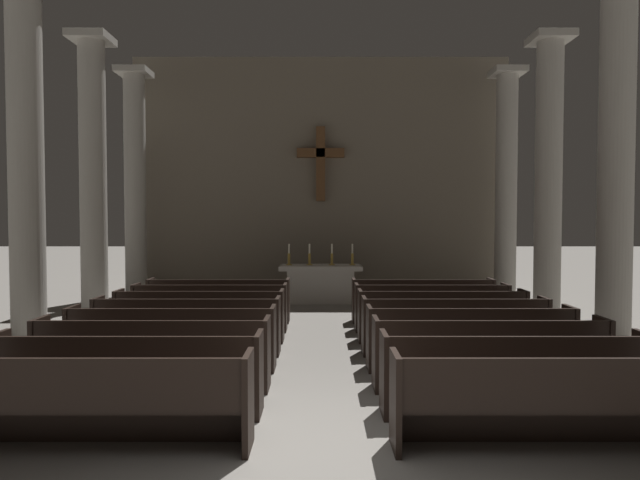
{
  "coord_description": "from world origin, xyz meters",
  "views": [
    {
      "loc": [
        -0.02,
        -5.35,
        2.25
      ],
      "look_at": [
        0.0,
        8.23,
        1.73
      ],
      "focal_mm": 31.18,
      "sensor_mm": 36.0,
      "label": 1
    }
  ],
  "objects_px": {
    "candlestick_inner_right": "(331,259)",
    "pew_right_row_8": "(422,300)",
    "pew_right_row_7": "(431,307)",
    "candlestick_outer_left": "(288,259)",
    "column_right_third": "(548,182)",
    "pew_right_row_2": "(515,374)",
    "pew_left_row_1": "(93,402)",
    "column_left_third": "(92,182)",
    "candlestick_outer_right": "(352,259)",
    "pew_left_row_5": "(187,326)",
    "pew_right_row_3": "(489,354)",
    "pew_right_row_5": "(454,326)",
    "pew_left_row_2": "(127,374)",
    "candlestick_inner_left": "(309,259)",
    "pew_left_row_8": "(218,300)",
    "pew_left_row_3": "(152,354)",
    "column_right_second": "(615,171)",
    "pew_left_row_7": "(210,307)",
    "column_left_second": "(25,171)",
    "column_left_fourth": "(134,189)",
    "pew_left_row_6": "(199,316)",
    "pew_right_row_4": "(469,338)",
    "column_right_fourth": "(505,189)",
    "pew_right_row_6": "(441,316)",
    "pew_right_row_1": "(549,401)",
    "pew_left_row_4": "(172,338)"
  },
  "relations": [
    {
      "from": "candlestick_inner_right",
      "to": "pew_right_row_8",
      "type": "bearing_deg",
      "value": -56.07
    },
    {
      "from": "pew_right_row_7",
      "to": "candlestick_outer_left",
      "type": "height_order",
      "value": "candlestick_outer_left"
    },
    {
      "from": "pew_right_row_7",
      "to": "column_right_third",
      "type": "relative_size",
      "value": 0.48
    },
    {
      "from": "pew_right_row_2",
      "to": "pew_left_row_1",
      "type": "bearing_deg",
      "value": -167.82
    },
    {
      "from": "column_left_third",
      "to": "candlestick_outer_right",
      "type": "xyz_separation_m",
      "value": [
        5.92,
        2.45,
        -1.89
      ]
    },
    {
      "from": "pew_left_row_5",
      "to": "pew_right_row_3",
      "type": "xyz_separation_m",
      "value": [
        4.42,
        -1.91,
        0.0
      ]
    },
    {
      "from": "pew_left_row_1",
      "to": "candlestick_outer_left",
      "type": "distance_m",
      "value": 9.65
    },
    {
      "from": "pew_right_row_5",
      "to": "pew_right_row_7",
      "type": "distance_m",
      "value": 1.91
    },
    {
      "from": "pew_left_row_2",
      "to": "column_right_third",
      "type": "distance_m",
      "value": 9.86
    },
    {
      "from": "candlestick_inner_left",
      "to": "pew_left_row_8",
      "type": "bearing_deg",
      "value": -123.93
    },
    {
      "from": "pew_left_row_5",
      "to": "pew_left_row_3",
      "type": "bearing_deg",
      "value": -90.0
    },
    {
      "from": "column_right_second",
      "to": "pew_right_row_5",
      "type": "bearing_deg",
      "value": -171.2
    },
    {
      "from": "pew_left_row_1",
      "to": "pew_left_row_7",
      "type": "bearing_deg",
      "value": 90.0
    },
    {
      "from": "column_left_second",
      "to": "column_right_third",
      "type": "height_order",
      "value": "same"
    },
    {
      "from": "pew_right_row_3",
      "to": "pew_right_row_7",
      "type": "xyz_separation_m",
      "value": [
        0.0,
        3.82,
        0.0
      ]
    },
    {
      "from": "pew_right_row_2",
      "to": "column_left_fourth",
      "type": "bearing_deg",
      "value": 129.17
    },
    {
      "from": "pew_left_row_6",
      "to": "column_left_third",
      "type": "xyz_separation_m",
      "value": [
        -2.86,
        2.3,
        2.6
      ]
    },
    {
      "from": "pew_right_row_7",
      "to": "candlestick_outer_right",
      "type": "relative_size",
      "value": 5.35
    },
    {
      "from": "pew_right_row_7",
      "to": "pew_left_row_2",
      "type": "bearing_deg",
      "value": -132.81
    },
    {
      "from": "pew_right_row_2",
      "to": "pew_right_row_4",
      "type": "bearing_deg",
      "value": 90.0
    },
    {
      "from": "pew_left_row_7",
      "to": "pew_right_row_7",
      "type": "height_order",
      "value": "same"
    },
    {
      "from": "pew_right_row_2",
      "to": "column_right_second",
      "type": "distance_m",
      "value": 5.08
    },
    {
      "from": "column_left_fourth",
      "to": "column_right_fourth",
      "type": "distance_m",
      "value": 10.14
    },
    {
      "from": "column_right_fourth",
      "to": "candlestick_inner_right",
      "type": "distance_m",
      "value": 5.14
    },
    {
      "from": "pew_left_row_3",
      "to": "pew_right_row_6",
      "type": "xyz_separation_m",
      "value": [
        4.42,
        2.86,
        0.0
      ]
    },
    {
      "from": "pew_left_row_3",
      "to": "pew_left_row_6",
      "type": "relative_size",
      "value": 1.0
    },
    {
      "from": "candlestick_inner_right",
      "to": "pew_right_row_4",
      "type": "bearing_deg",
      "value": -73.99
    },
    {
      "from": "pew_left_row_3",
      "to": "column_left_second",
      "type": "xyz_separation_m",
      "value": [
        -2.86,
        2.35,
        2.6
      ]
    },
    {
      "from": "column_right_second",
      "to": "pew_right_row_7",
      "type": "bearing_deg",
      "value": 152.82
    },
    {
      "from": "pew_left_row_3",
      "to": "candlestick_inner_left",
      "type": "bearing_deg",
      "value": 75.91
    },
    {
      "from": "pew_right_row_1",
      "to": "pew_left_row_5",
      "type": "bearing_deg",
      "value": 139.19
    },
    {
      "from": "column_left_third",
      "to": "column_right_fourth",
      "type": "distance_m",
      "value": 10.52
    },
    {
      "from": "pew_left_row_4",
      "to": "pew_right_row_3",
      "type": "xyz_separation_m",
      "value": [
        4.42,
        -0.95,
        0.0
      ]
    },
    {
      "from": "candlestick_outer_left",
      "to": "pew_left_row_3",
      "type": "bearing_deg",
      "value": -100.14
    },
    {
      "from": "pew_right_row_8",
      "to": "candlestick_inner_left",
      "type": "relative_size",
      "value": 5.35
    },
    {
      "from": "candlestick_outer_left",
      "to": "pew_left_row_4",
      "type": "bearing_deg",
      "value": -101.55
    },
    {
      "from": "pew_left_row_1",
      "to": "pew_left_row_7",
      "type": "relative_size",
      "value": 1.0
    },
    {
      "from": "pew_right_row_4",
      "to": "pew_left_row_8",
      "type": "bearing_deg",
      "value": 139.19
    },
    {
      "from": "pew_right_row_8",
      "to": "pew_left_row_8",
      "type": "bearing_deg",
      "value": 180.0
    },
    {
      "from": "pew_left_row_3",
      "to": "candlestick_outer_left",
      "type": "distance_m",
      "value": 7.77
    },
    {
      "from": "pew_left_row_8",
      "to": "pew_right_row_5",
      "type": "xyz_separation_m",
      "value": [
        4.42,
        -2.86,
        0.0
      ]
    },
    {
      "from": "pew_right_row_4",
      "to": "column_right_second",
      "type": "distance_m",
      "value": 4.11
    },
    {
      "from": "pew_left_row_7",
      "to": "candlestick_inner_right",
      "type": "distance_m",
      "value": 4.61
    },
    {
      "from": "pew_right_row_2",
      "to": "column_right_second",
      "type": "height_order",
      "value": "column_right_second"
    },
    {
      "from": "candlestick_inner_right",
      "to": "pew_right_row_2",
      "type": "bearing_deg",
      "value": -77.43
    },
    {
      "from": "pew_right_row_7",
      "to": "column_left_fourth",
      "type": "xyz_separation_m",
      "value": [
        -7.28,
        4.16,
        2.6
      ]
    },
    {
      "from": "candlestick_outer_left",
      "to": "pew_right_row_6",
      "type": "bearing_deg",
      "value": -57.2
    },
    {
      "from": "column_left_third",
      "to": "candlestick_outer_left",
      "type": "relative_size",
      "value": 11.08
    },
    {
      "from": "pew_right_row_6",
      "to": "pew_right_row_8",
      "type": "distance_m",
      "value": 1.91
    },
    {
      "from": "pew_left_row_1",
      "to": "candlestick_inner_right",
      "type": "distance_m",
      "value": 9.88
    }
  ]
}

